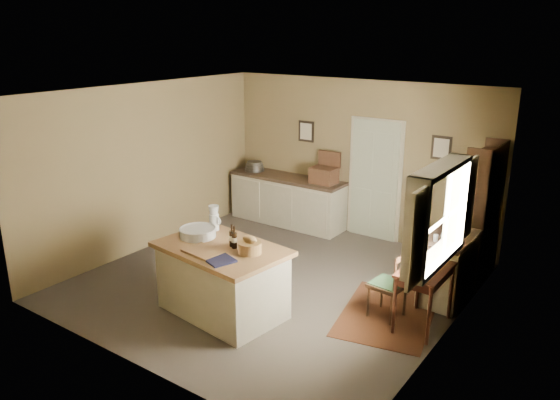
% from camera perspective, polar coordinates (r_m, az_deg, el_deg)
% --- Properties ---
extents(ground, '(5.00, 5.00, 0.00)m').
position_cam_1_polar(ground, '(7.96, -0.73, -8.56)').
color(ground, brown).
rests_on(ground, ground).
extents(wall_back, '(5.00, 0.10, 2.70)m').
position_cam_1_polar(wall_back, '(9.54, 8.12, 4.30)').
color(wall_back, olive).
rests_on(wall_back, ground).
extents(wall_front, '(5.00, 0.10, 2.70)m').
position_cam_1_polar(wall_front, '(5.75, -15.64, -5.05)').
color(wall_front, olive).
rests_on(wall_front, ground).
extents(wall_left, '(0.10, 5.00, 2.70)m').
position_cam_1_polar(wall_left, '(9.12, -13.61, 3.37)').
color(wall_left, olive).
rests_on(wall_left, ground).
extents(wall_right, '(0.10, 5.00, 2.70)m').
position_cam_1_polar(wall_right, '(6.40, 17.68, -2.94)').
color(wall_right, olive).
rests_on(wall_right, ground).
extents(ceiling, '(5.00, 5.00, 0.00)m').
position_cam_1_polar(ceiling, '(7.20, -0.81, 11.15)').
color(ceiling, silver).
rests_on(ceiling, wall_back).
extents(door, '(0.97, 0.06, 2.11)m').
position_cam_1_polar(door, '(9.43, 9.85, 2.22)').
color(door, '#B4BB9B').
rests_on(door, ground).
extents(framed_prints, '(2.82, 0.02, 0.38)m').
position_cam_1_polar(framed_prints, '(9.35, 9.25, 6.31)').
color(framed_prints, black).
rests_on(framed_prints, ground).
extents(window, '(0.25, 1.99, 1.12)m').
position_cam_1_polar(window, '(6.17, 16.59, -1.60)').
color(window, beige).
rests_on(window, ground).
extents(work_island, '(1.73, 1.24, 1.20)m').
position_cam_1_polar(work_island, '(7.01, -6.07, -8.08)').
color(work_island, beige).
rests_on(work_island, ground).
extents(sideboard, '(2.24, 0.63, 1.18)m').
position_cam_1_polar(sideboard, '(10.13, 0.83, 0.16)').
color(sideboard, beige).
rests_on(sideboard, ground).
extents(rug, '(1.41, 1.79, 0.01)m').
position_cam_1_polar(rug, '(7.25, 11.14, -11.66)').
color(rug, '#462110').
rests_on(rug, ground).
extents(writing_desk, '(0.50, 0.82, 0.82)m').
position_cam_1_polar(writing_desk, '(6.81, 14.94, -7.70)').
color(writing_desk, '#33160E').
rests_on(writing_desk, ground).
extents(desk_chair, '(0.45, 0.45, 0.87)m').
position_cam_1_polar(desk_chair, '(7.02, 11.17, -8.70)').
color(desk_chair, black).
rests_on(desk_chair, ground).
extents(right_cabinet, '(0.54, 0.96, 0.99)m').
position_cam_1_polar(right_cabinet, '(7.64, 17.14, -6.76)').
color(right_cabinet, beige).
rests_on(right_cabinet, ground).
extents(shelving_unit, '(0.34, 0.89, 1.99)m').
position_cam_1_polar(shelving_unit, '(8.29, 20.62, -1.24)').
color(shelving_unit, black).
rests_on(shelving_unit, ground).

